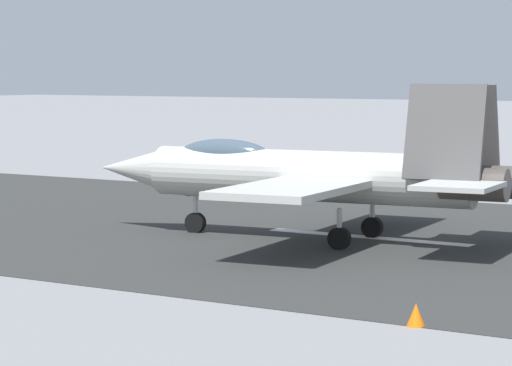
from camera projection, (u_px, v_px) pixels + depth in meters
name	position (u px, v px, depth m)	size (l,w,h in m)	color
ground_plane	(379.00, 239.00, 42.73)	(400.00, 400.00, 0.00)	gray
runway_strip	(379.00, 238.00, 42.72)	(240.00, 26.00, 0.02)	#2E2F2E
fighter_jet	(312.00, 174.00, 42.02)	(16.42, 14.00, 5.57)	#B6B7B2
crew_person	(189.00, 180.00, 57.33)	(0.66, 0.42, 1.59)	#1E2338
marker_cone_near	(416.00, 315.00, 27.95)	(0.44, 0.44, 0.55)	orange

